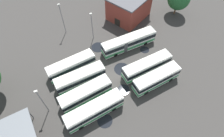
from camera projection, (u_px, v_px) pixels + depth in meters
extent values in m
plane|color=#383533|center=(114.00, 77.00, 40.83)|extent=(92.12, 92.12, 0.00)
cube|color=silver|center=(94.00, 110.00, 34.21)|extent=(11.58, 4.70, 3.12)
cube|color=beige|center=(94.00, 106.00, 32.89)|extent=(11.10, 4.41, 0.14)
cube|color=black|center=(94.00, 109.00, 33.80)|extent=(11.65, 4.75, 1.00)
cube|color=#2D8C4C|center=(95.00, 112.00, 34.92)|extent=(11.65, 4.75, 0.62)
cube|color=black|center=(120.00, 95.00, 35.43)|extent=(0.46, 2.09, 1.15)
cylinder|color=black|center=(108.00, 100.00, 36.97)|extent=(1.04, 0.49, 1.00)
cylinder|color=black|center=(114.00, 109.00, 35.76)|extent=(1.04, 0.49, 1.00)
cylinder|color=black|center=(76.00, 117.00, 34.86)|extent=(1.04, 0.49, 1.00)
cylinder|color=black|center=(81.00, 128.00, 33.65)|extent=(1.04, 0.49, 1.00)
cube|color=silver|center=(86.00, 94.00, 36.25)|extent=(10.75, 4.67, 3.12)
cube|color=beige|center=(85.00, 90.00, 34.93)|extent=(10.30, 4.38, 0.14)
cube|color=black|center=(85.00, 92.00, 35.84)|extent=(10.81, 4.71, 1.00)
cube|color=#2D8C4C|center=(86.00, 96.00, 36.95)|extent=(10.81, 4.71, 0.62)
cube|color=black|center=(108.00, 80.00, 37.37)|extent=(0.49, 2.09, 1.15)
cylinder|color=black|center=(98.00, 85.00, 38.94)|extent=(1.04, 0.50, 1.00)
cylinder|color=black|center=(103.00, 94.00, 37.75)|extent=(1.04, 0.50, 1.00)
cylinder|color=black|center=(69.00, 100.00, 36.95)|extent=(1.04, 0.50, 1.00)
cylinder|color=black|center=(74.00, 109.00, 35.75)|extent=(1.04, 0.50, 1.00)
cube|color=silver|center=(80.00, 78.00, 38.41)|extent=(10.75, 4.10, 3.12)
cube|color=beige|center=(79.00, 74.00, 37.10)|extent=(10.31, 3.83, 0.14)
cube|color=black|center=(80.00, 77.00, 38.01)|extent=(10.81, 4.14, 1.00)
cube|color=#2D8C4C|center=(81.00, 80.00, 39.12)|extent=(10.81, 4.14, 0.62)
cube|color=black|center=(103.00, 67.00, 39.39)|extent=(0.37, 2.11, 1.15)
cylinder|color=black|center=(93.00, 72.00, 41.04)|extent=(1.03, 0.44, 1.00)
cylinder|color=black|center=(97.00, 80.00, 39.80)|extent=(1.03, 0.44, 1.00)
cylinder|color=black|center=(65.00, 83.00, 39.23)|extent=(1.03, 0.44, 1.00)
cylinder|color=black|center=(69.00, 92.00, 38.00)|extent=(1.03, 0.44, 1.00)
cube|color=silver|center=(72.00, 66.00, 40.28)|extent=(10.87, 4.67, 3.12)
cube|color=beige|center=(70.00, 61.00, 38.96)|extent=(10.42, 4.38, 0.14)
cube|color=black|center=(71.00, 65.00, 39.88)|extent=(10.93, 4.72, 1.00)
cube|color=#2D8C4C|center=(72.00, 68.00, 40.99)|extent=(10.93, 4.72, 0.62)
cube|color=black|center=(93.00, 55.00, 41.42)|extent=(0.49, 2.09, 1.15)
cylinder|color=black|center=(83.00, 60.00, 42.99)|extent=(1.04, 0.50, 1.00)
cylinder|color=black|center=(88.00, 67.00, 41.79)|extent=(1.04, 0.50, 1.00)
cylinder|color=black|center=(57.00, 72.00, 40.98)|extent=(1.04, 0.50, 1.00)
cylinder|color=black|center=(61.00, 80.00, 39.78)|extent=(1.04, 0.50, 1.00)
cube|color=silver|center=(156.00, 79.00, 38.34)|extent=(10.73, 4.27, 3.12)
cube|color=beige|center=(158.00, 74.00, 37.02)|extent=(10.28, 4.00, 0.14)
cube|color=black|center=(157.00, 77.00, 37.93)|extent=(10.78, 4.32, 1.00)
cube|color=#2D8C4C|center=(155.00, 81.00, 39.04)|extent=(10.78, 4.32, 0.62)
cube|color=black|center=(176.00, 67.00, 39.35)|extent=(0.41, 2.10, 1.15)
cylinder|color=black|center=(163.00, 72.00, 40.98)|extent=(1.04, 0.46, 1.00)
cylinder|color=black|center=(170.00, 80.00, 39.76)|extent=(1.04, 0.46, 1.00)
cylinder|color=black|center=(139.00, 84.00, 39.12)|extent=(1.04, 0.46, 1.00)
cylinder|color=black|center=(146.00, 93.00, 37.90)|extent=(1.04, 0.46, 1.00)
cube|color=silver|center=(147.00, 66.00, 40.26)|extent=(11.58, 4.28, 3.12)
cube|color=beige|center=(148.00, 61.00, 38.94)|extent=(11.10, 4.00, 0.14)
cube|color=black|center=(147.00, 65.00, 39.85)|extent=(11.64, 4.32, 1.00)
cube|color=#2D8C4C|center=(146.00, 68.00, 40.96)|extent=(11.64, 4.32, 0.62)
cube|color=black|center=(168.00, 55.00, 41.36)|extent=(0.38, 2.11, 1.15)
cylinder|color=black|center=(155.00, 60.00, 42.96)|extent=(1.03, 0.45, 1.00)
cylinder|color=black|center=(162.00, 67.00, 41.72)|extent=(1.03, 0.45, 1.00)
cylinder|color=black|center=(130.00, 72.00, 40.99)|extent=(1.03, 0.45, 1.00)
cylinder|color=black|center=(136.00, 80.00, 39.76)|extent=(1.03, 0.45, 1.00)
cube|color=silver|center=(129.00, 42.00, 44.54)|extent=(13.84, 4.21, 3.12)
cube|color=beige|center=(129.00, 37.00, 43.22)|extent=(13.28, 3.94, 0.14)
cube|color=black|center=(129.00, 41.00, 44.13)|extent=(13.91, 4.26, 1.00)
cube|color=#2D8C4C|center=(129.00, 45.00, 45.25)|extent=(13.91, 4.26, 0.62)
cube|color=black|center=(153.00, 32.00, 45.86)|extent=(0.32, 2.11, 1.15)
cube|color=#47474C|center=(123.00, 44.00, 44.14)|extent=(1.21, 2.73, 3.00)
cylinder|color=black|center=(140.00, 38.00, 47.38)|extent=(1.03, 0.42, 1.00)
cylinder|color=black|center=(145.00, 44.00, 46.13)|extent=(1.03, 0.42, 1.00)
cylinder|color=black|center=(111.00, 48.00, 45.15)|extent=(1.03, 0.42, 1.00)
cylinder|color=black|center=(116.00, 55.00, 43.90)|extent=(1.03, 0.42, 1.00)
cube|color=maroon|center=(129.00, 7.00, 50.58)|extent=(13.02, 12.48, 6.34)
cube|color=black|center=(117.00, 22.00, 49.95)|extent=(0.98, 1.57, 2.20)
cylinder|color=#59595B|center=(30.00, 114.00, 33.77)|extent=(0.20, 0.20, 3.71)
cylinder|color=slate|center=(92.00, 27.00, 45.06)|extent=(0.16, 0.16, 7.41)
cube|color=silver|center=(91.00, 14.00, 41.91)|extent=(0.56, 0.28, 0.20)
cylinder|color=slate|center=(43.00, 102.00, 33.13)|extent=(0.16, 0.16, 7.51)
cube|color=silver|center=(36.00, 91.00, 29.94)|extent=(0.56, 0.28, 0.20)
cylinder|color=slate|center=(63.00, 20.00, 45.97)|extent=(0.16, 0.16, 8.33)
cube|color=silver|center=(59.00, 4.00, 42.45)|extent=(0.56, 0.28, 0.20)
cylinder|color=brown|center=(175.00, 10.00, 53.11)|extent=(0.44, 0.44, 2.24)
cylinder|color=black|center=(122.00, 69.00, 42.08)|extent=(3.62, 3.62, 0.01)
cylinder|color=black|center=(124.00, 90.00, 38.92)|extent=(2.54, 2.54, 0.01)
cylinder|color=black|center=(105.00, 121.00, 34.91)|extent=(2.93, 2.93, 0.01)
cylinder|color=black|center=(145.00, 50.00, 45.56)|extent=(2.28, 2.28, 0.01)
cylinder|color=black|center=(98.00, 47.00, 46.06)|extent=(3.47, 3.47, 0.01)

